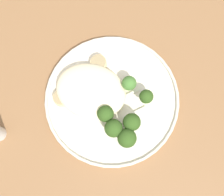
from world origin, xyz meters
TOP-DOWN VIEW (x-y plane):
  - ground at (0.00, 0.00)m, footprint 6.00×6.00m
  - wooden_dining_table at (0.00, 0.00)m, footprint 1.40×1.00m
  - dinner_plate at (-0.05, 0.03)m, footprint 0.29×0.29m
  - noodle_bed at (-0.10, 0.03)m, footprint 0.15×0.12m
  - seared_scallop_large_seared at (-0.08, 0.03)m, footprint 0.03×0.03m
  - seared_scallop_rear_pale at (-0.09, 0.01)m, footprint 0.03×0.03m
  - seared_scallop_on_noodles at (-0.11, 0.09)m, footprint 0.04×0.04m
  - seared_scallop_left_edge at (-0.16, -0.01)m, footprint 0.03×0.03m
  - seared_scallop_center_golden at (-0.06, 0.05)m, footprint 0.02×0.02m
  - seared_scallop_front_small at (-0.11, 0.02)m, footprint 0.03×0.03m
  - broccoli_floret_left_leaning at (-0.06, -0.01)m, footprint 0.03×0.03m
  - broccoli_floret_beside_noodles at (0.01, 0.04)m, footprint 0.03×0.03m
  - broccoli_floret_tall_stalk at (-0.03, -0.04)m, footprint 0.04×0.04m
  - broccoli_floret_center_pile at (0.00, -0.01)m, footprint 0.04×0.04m
  - broccoli_floret_split_head at (-0.03, 0.06)m, footprint 0.03×0.03m
  - broccoli_floret_small_sprig at (-0.00, -0.05)m, footprint 0.04×0.04m
  - onion_sliver_short_strip at (-0.02, 0.05)m, footprint 0.04×0.04m
  - onion_sliver_pale_crescent at (0.00, 0.01)m, footprint 0.04×0.04m

SIDE VIEW (x-z plane):
  - ground at x=0.00m, z-range 0.00..0.00m
  - wooden_dining_table at x=0.00m, z-range 0.29..1.03m
  - dinner_plate at x=-0.05m, z-range 0.74..0.76m
  - onion_sliver_short_strip at x=-0.02m, z-range 0.75..0.76m
  - onion_sliver_pale_crescent at x=0.00m, z-range 0.75..0.76m
  - seared_scallop_front_small at x=-0.11m, z-range 0.75..0.77m
  - seared_scallop_left_edge at x=-0.16m, z-range 0.75..0.77m
  - seared_scallop_large_seared at x=-0.08m, z-range 0.75..0.77m
  - seared_scallop_center_golden at x=-0.06m, z-range 0.75..0.77m
  - seared_scallop_on_noodles at x=-0.11m, z-range 0.75..0.77m
  - seared_scallop_rear_pale at x=-0.09m, z-range 0.75..0.77m
  - noodle_bed at x=-0.10m, z-range 0.75..0.79m
  - broccoli_floret_left_leaning at x=-0.06m, z-range 0.76..0.81m
  - broccoli_floret_split_head at x=-0.03m, z-range 0.76..0.81m
  - broccoli_floret_beside_noodles at x=0.01m, z-range 0.76..0.81m
  - broccoli_floret_center_pile at x=0.00m, z-range 0.76..0.81m
  - broccoli_floret_tall_stalk at x=-0.03m, z-range 0.76..0.81m
  - broccoli_floret_small_sprig at x=0.00m, z-range 0.76..0.81m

